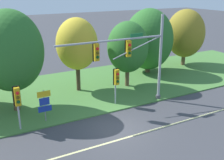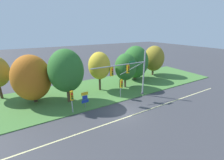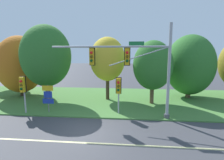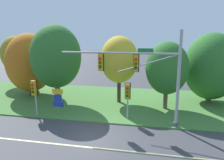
{
  "view_description": "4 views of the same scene",
  "coord_description": "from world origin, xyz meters",
  "px_view_note": "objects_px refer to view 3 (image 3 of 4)",
  "views": [
    {
      "loc": [
        -8.5,
        -14.53,
        9.19
      ],
      "look_at": [
        1.04,
        2.92,
        2.45
      ],
      "focal_mm": 45.0,
      "sensor_mm": 36.0,
      "label": 1
    },
    {
      "loc": [
        -9.87,
        -13.85,
        10.17
      ],
      "look_at": [
        0.73,
        4.48,
        2.86
      ],
      "focal_mm": 24.0,
      "sensor_mm": 36.0,
      "label": 2
    },
    {
      "loc": [
        2.57,
        -10.1,
        4.91
      ],
      "look_at": [
        1.31,
        2.93,
        2.95
      ],
      "focal_mm": 28.0,
      "sensor_mm": 36.0,
      "label": 3
    },
    {
      "loc": [
        3.84,
        -12.88,
        6.76
      ],
      "look_at": [
        0.49,
        3.73,
        3.22
      ],
      "focal_mm": 35.0,
      "sensor_mm": 36.0,
      "label": 4
    }
  ],
  "objects_px": {
    "pedestrian_signal_further_along": "(23,87)",
    "tree_tall_centre": "(153,65)",
    "traffic_signal_mast": "(135,63)",
    "route_sign_post": "(48,96)",
    "tree_behind_signpost": "(46,56)",
    "tree_mid_verge": "(107,59)",
    "tree_right_far": "(190,65)",
    "pedestrian_signal_near_kerb": "(118,88)",
    "tree_left_of_mast": "(21,64)",
    "tree_nearest_road": "(7,59)"
  },
  "relations": [
    {
      "from": "pedestrian_signal_near_kerb",
      "to": "route_sign_post",
      "type": "bearing_deg",
      "value": -178.34
    },
    {
      "from": "route_sign_post",
      "to": "tree_nearest_road",
      "type": "relative_size",
      "value": 0.35
    },
    {
      "from": "route_sign_post",
      "to": "traffic_signal_mast",
      "type": "bearing_deg",
      "value": -3.73
    },
    {
      "from": "pedestrian_signal_further_along",
      "to": "tree_mid_verge",
      "type": "distance_m",
      "value": 8.31
    },
    {
      "from": "traffic_signal_mast",
      "to": "tree_left_of_mast",
      "type": "height_order",
      "value": "traffic_signal_mast"
    },
    {
      "from": "tree_left_of_mast",
      "to": "tree_mid_verge",
      "type": "bearing_deg",
      "value": -3.59
    },
    {
      "from": "tree_mid_verge",
      "to": "tree_right_far",
      "type": "height_order",
      "value": "tree_right_far"
    },
    {
      "from": "tree_mid_verge",
      "to": "tree_behind_signpost",
      "type": "bearing_deg",
      "value": -163.67
    },
    {
      "from": "tree_mid_verge",
      "to": "route_sign_post",
      "type": "bearing_deg",
      "value": -133.41
    },
    {
      "from": "tree_left_of_mast",
      "to": "tree_mid_verge",
      "type": "xyz_separation_m",
      "value": [
        10.01,
        -0.63,
        0.62
      ]
    },
    {
      "from": "tree_left_of_mast",
      "to": "tree_right_far",
      "type": "xyz_separation_m",
      "value": [
        18.82,
        1.0,
        -0.02
      ]
    },
    {
      "from": "tree_nearest_road",
      "to": "tree_mid_verge",
      "type": "bearing_deg",
      "value": -17.31
    },
    {
      "from": "tree_left_of_mast",
      "to": "traffic_signal_mast",
      "type": "bearing_deg",
      "value": -24.34
    },
    {
      "from": "pedestrian_signal_near_kerb",
      "to": "tree_right_far",
      "type": "bearing_deg",
      "value": 39.5
    },
    {
      "from": "tree_mid_verge",
      "to": "tree_right_far",
      "type": "relative_size",
      "value": 0.95
    },
    {
      "from": "traffic_signal_mast",
      "to": "tree_nearest_road",
      "type": "xyz_separation_m",
      "value": [
        -17.05,
        9.58,
        0.03
      ]
    },
    {
      "from": "traffic_signal_mast",
      "to": "tree_tall_centre",
      "type": "xyz_separation_m",
      "value": [
        1.85,
        3.99,
        -0.41
      ]
    },
    {
      "from": "tree_nearest_road",
      "to": "tree_behind_signpost",
      "type": "distance_m",
      "value": 10.61
    },
    {
      "from": "tree_nearest_road",
      "to": "tree_right_far",
      "type": "relative_size",
      "value": 0.94
    },
    {
      "from": "traffic_signal_mast",
      "to": "route_sign_post",
      "type": "xyz_separation_m",
      "value": [
        -7.03,
        0.46,
        -2.74
      ]
    },
    {
      "from": "pedestrian_signal_near_kerb",
      "to": "tree_left_of_mast",
      "type": "height_order",
      "value": "tree_left_of_mast"
    },
    {
      "from": "tree_behind_signpost",
      "to": "tree_tall_centre",
      "type": "relative_size",
      "value": 1.25
    },
    {
      "from": "pedestrian_signal_further_along",
      "to": "tree_tall_centre",
      "type": "relative_size",
      "value": 0.5
    },
    {
      "from": "pedestrian_signal_near_kerb",
      "to": "tree_mid_verge",
      "type": "xyz_separation_m",
      "value": [
        -1.42,
        4.47,
        2.11
      ]
    },
    {
      "from": "pedestrian_signal_near_kerb",
      "to": "pedestrian_signal_further_along",
      "type": "bearing_deg",
      "value": -174.97
    },
    {
      "from": "pedestrian_signal_near_kerb",
      "to": "tree_mid_verge",
      "type": "distance_m",
      "value": 5.14
    },
    {
      "from": "tree_behind_signpost",
      "to": "tree_tall_centre",
      "type": "distance_m",
      "value": 10.34
    },
    {
      "from": "route_sign_post",
      "to": "tree_behind_signpost",
      "type": "relative_size",
      "value": 0.3
    },
    {
      "from": "traffic_signal_mast",
      "to": "tree_mid_verge",
      "type": "height_order",
      "value": "traffic_signal_mast"
    },
    {
      "from": "pedestrian_signal_further_along",
      "to": "tree_tall_centre",
      "type": "height_order",
      "value": "tree_tall_centre"
    },
    {
      "from": "tree_tall_centre",
      "to": "tree_right_far",
      "type": "height_order",
      "value": "tree_right_far"
    },
    {
      "from": "pedestrian_signal_near_kerb",
      "to": "tree_tall_centre",
      "type": "height_order",
      "value": "tree_tall_centre"
    },
    {
      "from": "traffic_signal_mast",
      "to": "tree_left_of_mast",
      "type": "relative_size",
      "value": 1.31
    },
    {
      "from": "traffic_signal_mast",
      "to": "tree_mid_verge",
      "type": "xyz_separation_m",
      "value": [
        -2.64,
        5.09,
        0.12
      ]
    },
    {
      "from": "tree_tall_centre",
      "to": "pedestrian_signal_near_kerb",
      "type": "bearing_deg",
      "value": -132.47
    },
    {
      "from": "pedestrian_signal_near_kerb",
      "to": "tree_nearest_road",
      "type": "relative_size",
      "value": 0.46
    },
    {
      "from": "tree_tall_centre",
      "to": "tree_left_of_mast",
      "type": "bearing_deg",
      "value": 173.17
    },
    {
      "from": "pedestrian_signal_further_along",
      "to": "tree_nearest_road",
      "type": "xyz_separation_m",
      "value": [
        -8.2,
        9.63,
        1.95
      ]
    },
    {
      "from": "tree_mid_verge",
      "to": "traffic_signal_mast",
      "type": "bearing_deg",
      "value": -62.57
    },
    {
      "from": "traffic_signal_mast",
      "to": "pedestrian_signal_near_kerb",
      "type": "relative_size",
      "value": 3.01
    },
    {
      "from": "traffic_signal_mast",
      "to": "tree_mid_verge",
      "type": "relative_size",
      "value": 1.37
    },
    {
      "from": "tree_nearest_road",
      "to": "tree_tall_centre",
      "type": "xyz_separation_m",
      "value": [
        18.9,
        -5.6,
        -0.44
      ]
    },
    {
      "from": "traffic_signal_mast",
      "to": "route_sign_post",
      "type": "distance_m",
      "value": 7.56
    },
    {
      "from": "pedestrian_signal_further_along",
      "to": "tree_behind_signpost",
      "type": "height_order",
      "value": "tree_behind_signpost"
    },
    {
      "from": "tree_tall_centre",
      "to": "tree_behind_signpost",
      "type": "bearing_deg",
      "value": -176.73
    },
    {
      "from": "pedestrian_signal_further_along",
      "to": "tree_left_of_mast",
      "type": "distance_m",
      "value": 7.05
    },
    {
      "from": "tree_nearest_road",
      "to": "tree_mid_verge",
      "type": "height_order",
      "value": "tree_mid_verge"
    },
    {
      "from": "pedestrian_signal_further_along",
      "to": "tree_mid_verge",
      "type": "relative_size",
      "value": 0.47
    },
    {
      "from": "traffic_signal_mast",
      "to": "tree_behind_signpost",
      "type": "xyz_separation_m",
      "value": [
        -8.43,
        3.4,
        0.47
      ]
    },
    {
      "from": "tree_left_of_mast",
      "to": "tree_right_far",
      "type": "distance_m",
      "value": 18.85
    }
  ]
}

